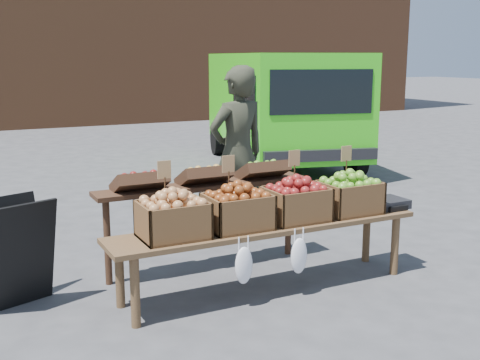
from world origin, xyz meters
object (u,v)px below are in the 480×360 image
crate_green_apples (349,197)px  chalkboard_sign (14,252)px  back_table (204,214)px  weighing_scale (386,203)px  delivery_van (280,110)px  crate_golden_apples (173,220)px  crate_red_apples (296,204)px  display_bench (267,257)px  crate_russet_pears (238,212)px  vendor (238,154)px

crate_green_apples → chalkboard_sign: bearing=167.4°
back_table → weighing_scale: bearing=-25.6°
back_table → weighing_scale: (1.50, -0.72, 0.09)m
delivery_van → back_table: (-3.39, -4.38, -0.47)m
crate_golden_apples → chalkboard_sign: bearing=150.7°
back_table → crate_golden_apples: size_ratio=4.20×
weighing_scale → delivery_van: bearing=69.7°
crate_golden_apples → crate_red_apples: bearing=0.0°
delivery_van → crate_golden_apples: 6.47m
display_bench → crate_green_apples: crate_green_apples is taller
delivery_van → display_bench: (-3.14, -5.10, -0.70)m
display_bench → crate_red_apples: (0.28, 0.00, 0.42)m
crate_golden_apples → weighing_scale: 2.08m
display_bench → crate_russet_pears: size_ratio=5.40×
vendor → crate_red_apples: bearing=75.4°
crate_russet_pears → weighing_scale: bearing=0.0°
crate_red_apples → vendor: bearing=83.3°
delivery_van → crate_red_apples: (-2.86, -5.10, -0.28)m
delivery_van → vendor: delivery_van is taller
crate_red_apples → weighing_scale: size_ratio=1.47×
display_bench → crate_red_apples: 0.51m
chalkboard_sign → crate_russet_pears: size_ratio=1.73×
crate_golden_apples → crate_russet_pears: bearing=0.0°
chalkboard_sign → weighing_scale: bearing=-30.5°
delivery_van → crate_golden_apples: size_ratio=8.82×
display_bench → weighing_scale: size_ratio=7.94×
crate_red_apples → delivery_van: bearing=60.7°
crate_russet_pears → crate_red_apples: 0.55m
delivery_van → chalkboard_sign: (-5.05, -4.49, -0.56)m
display_bench → crate_golden_apples: size_ratio=5.40×
delivery_van → crate_green_apples: (-2.31, -5.10, -0.28)m
delivery_van → crate_red_apples: bearing=-105.3°
crate_green_apples → vendor: bearing=104.9°
vendor → display_bench: vendor is taller
chalkboard_sign → crate_green_apples: 2.82m
vendor → chalkboard_sign: vendor is taller
weighing_scale → crate_russet_pears: bearing=180.0°
delivery_van → crate_red_apples: delivery_van is taller
display_bench → crate_red_apples: bearing=0.0°
display_bench → weighing_scale: (1.25, 0.00, 0.33)m
crate_russet_pears → crate_red_apples: (0.55, 0.00, 0.00)m
vendor → weighing_scale: 1.67m
vendor → back_table: 1.08m
back_table → crate_green_apples: back_table is taller
back_table → display_bench: bearing=-70.5°
vendor → chalkboard_sign: 2.55m
crate_red_apples → chalkboard_sign: bearing=164.4°
chalkboard_sign → back_table: bearing=-15.8°
delivery_van → crate_russet_pears: size_ratio=8.82×
back_table → weighing_scale: 1.67m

